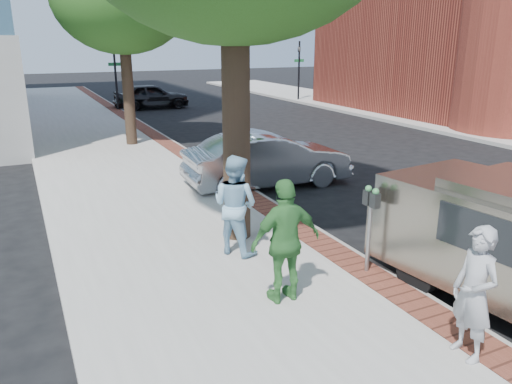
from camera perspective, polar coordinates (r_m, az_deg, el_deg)
ground at (r=8.72m, az=6.64°, el=-9.44°), size 120.00×120.00×0.00m
sidewalk at (r=15.30m, az=-14.45°, el=2.10°), size 5.00×60.00×0.15m
brick_strip at (r=15.82m, az=-6.66°, el=3.31°), size 0.60×60.00×0.01m
curb at (r=15.95m, az=-5.46°, el=3.17°), size 0.10×60.00×0.15m
sidewalk_far at (r=24.04m, az=26.37°, el=6.16°), size 5.00×60.00×0.15m
signal_near at (r=29.07m, az=-15.78°, el=13.19°), size 0.70×0.15×3.80m
signal_far at (r=33.15m, az=4.93°, el=14.14°), size 0.70×0.15×3.80m
parking_meter at (r=8.27m, az=12.96°, el=-2.21°), size 0.12×0.32×1.47m
person_gray at (r=6.55m, az=23.69°, el=-10.59°), size 0.46×0.65×1.68m
person_officer at (r=8.88m, az=-2.39°, el=-1.47°), size 1.05×1.11×1.81m
person_green at (r=7.24m, az=3.43°, el=-5.65°), size 1.09×0.46×1.86m
sedan_silver at (r=13.57m, az=1.37°, el=3.70°), size 4.58×1.74×1.49m
bg_car at (r=30.25m, az=-11.87°, el=10.69°), size 4.34×1.83×1.46m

